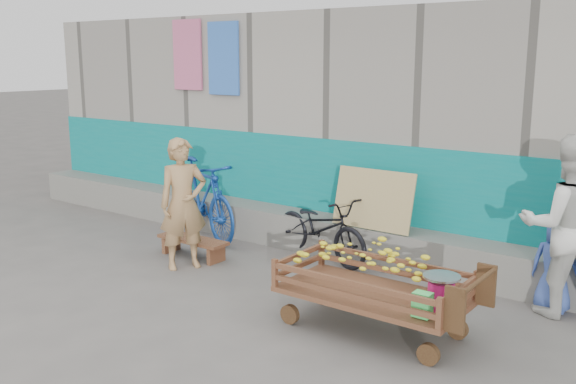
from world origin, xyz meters
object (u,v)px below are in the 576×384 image
Objects in this scene: banana_cart at (370,275)px; bicycle_blue at (202,198)px; child at (555,265)px; bicycle_dark at (321,228)px; vendor_man at (183,204)px; bench at (193,243)px; woman at (566,226)px.

bicycle_blue is (-3.36, 1.36, 0.02)m from banana_cart.
child reaches higher than bicycle_dark.
vendor_man is 4.01m from child.
bench is 1.04× the size of child.
vendor_man is 4.06m from woman.
woman reaches higher than banana_cart.
woman is 1.15× the size of bicycle_dark.
vendor_man is 1.01× the size of bicycle_dark.
bicycle_blue is at bearing 106.92° from bicycle_dark.
bicycle_dark reaches higher than bench.
bicycle_dark is (-2.77, 0.04, -0.47)m from woman.
banana_cart is at bearing -92.11° from bicycle_blue.
banana_cart reaches higher than bench.
bicycle_blue reaches higher than child.
vendor_man is (-2.61, 0.28, 0.24)m from banana_cart.
bench is 0.71m from vendor_man.
bicycle_blue is at bearing 0.67° from child.
bench is 1.59m from bicycle_dark.
woman is (3.89, 1.16, 0.10)m from vendor_man.
banana_cart is 1.01× the size of bicycle_blue.
bicycle_dark is at bearing -27.93° from woman.
bicycle_blue reaches higher than bench.
vendor_man is 0.88× the size of woman.
vendor_man is at bearing 150.18° from bicycle_dark.
bench is 4.23m from woman.
child is at bearing -68.58° from bicycle_blue.
woman reaches higher than bicycle_blue.
woman is (1.27, 1.44, 0.35)m from banana_cart.
woman is (4.09, 0.82, 0.69)m from bench.
bicycle_dark reaches higher than banana_cart.
bicycle_dark is 1.87m from bicycle_blue.
bench is at bearing 167.59° from banana_cart.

